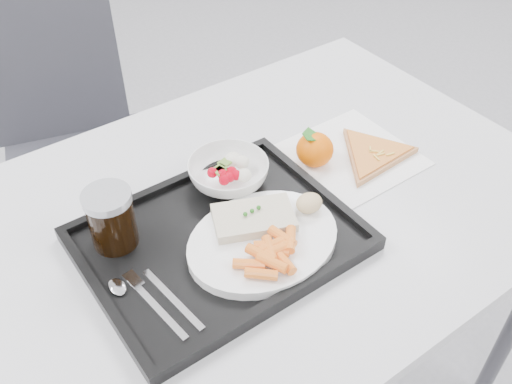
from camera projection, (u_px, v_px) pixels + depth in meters
The scene contains 14 objects.
table at pixel (248, 233), 1.10m from camera, with size 1.20×0.80×0.75m.
chair at pixel (69, 132), 1.59m from camera, with size 0.52×0.52×0.93m.
tray at pixel (219, 240), 0.98m from camera, with size 0.45×0.35×0.03m.
dinner_plate at pixel (263, 241), 0.96m from camera, with size 0.27×0.27×0.02m.
fish_fillet at pixel (254, 218), 0.98m from camera, with size 0.16×0.13×0.03m.
bread_roll at pixel (309, 203), 1.00m from camera, with size 0.06×0.06×0.03m.
salad_bowl at pixel (228, 173), 1.07m from camera, with size 0.15×0.15×0.05m.
cola_glass at pixel (111, 218), 0.94m from camera, with size 0.08×0.08×0.11m.
cutlery at pixel (146, 296), 0.89m from camera, with size 0.09×0.17×0.01m.
napkin at pixel (349, 156), 1.17m from camera, with size 0.25×0.24×0.00m.
tangerine at pixel (315, 149), 1.13m from camera, with size 0.08×0.08×0.07m.
pizza_slice at pixel (373, 154), 1.16m from camera, with size 0.29×0.29×0.02m.
carrot_pile at pixel (272, 252), 0.91m from camera, with size 0.13×0.09×0.03m.
salad_contents at pixel (233, 167), 1.07m from camera, with size 0.09×0.08×0.02m.
Camera 1 is at (-0.43, -0.33, 1.48)m, focal length 40.00 mm.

